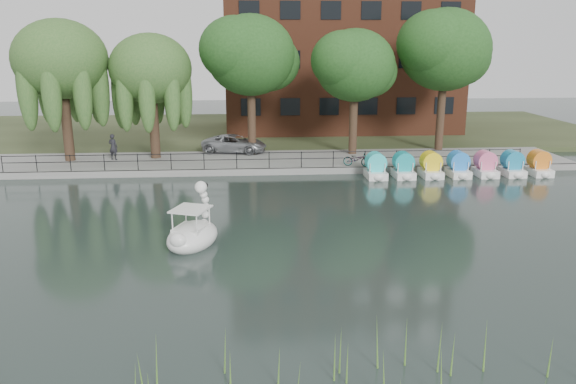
{
  "coord_description": "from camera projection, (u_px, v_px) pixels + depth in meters",
  "views": [
    {
      "loc": [
        -1.29,
        -20.74,
        7.93
      ],
      "look_at": [
        0.5,
        4.0,
        1.3
      ],
      "focal_mm": 35.0,
      "sensor_mm": 36.0,
      "label": 1
    }
  ],
  "objects": [
    {
      "name": "broadleaf_far",
      "position": [
        445.0,
        50.0,
        38.91
      ],
      "size": [
        6.3,
        6.3,
        9.71
      ],
      "color": "#473323",
      "rests_on": "promenade"
    },
    {
      "name": "ground_plane",
      "position": [
        283.0,
        250.0,
        22.12
      ],
      "size": [
        120.0,
        120.0,
        0.0
      ],
      "primitive_type": "plane",
      "color": "#303F3C"
    },
    {
      "name": "reed_bank",
      "position": [
        395.0,
        370.0,
        12.95
      ],
      "size": [
        24.0,
        2.4,
        1.2
      ],
      "color": "#669938",
      "rests_on": "ground_plane"
    },
    {
      "name": "land_strip",
      "position": [
        262.0,
        130.0,
        50.98
      ],
      "size": [
        60.0,
        22.0,
        0.36
      ],
      "primitive_type": "cube",
      "color": "#47512D",
      "rests_on": "ground_plane"
    },
    {
      "name": "willow_mid",
      "position": [
        151.0,
        69.0,
        36.36
      ],
      "size": [
        5.32,
        5.32,
        8.15
      ],
      "color": "#473323",
      "rests_on": "promenade"
    },
    {
      "name": "minivan",
      "position": [
        235.0,
        142.0,
        39.46
      ],
      "size": [
        3.45,
        5.56,
        1.44
      ],
      "primitive_type": "imported",
      "rotation": [
        0.0,
        0.0,
        1.35
      ],
      "color": "gray",
      "rests_on": "promenade"
    },
    {
      "name": "pedal_boat_row",
      "position": [
        458.0,
        167.0,
        34.16
      ],
      "size": [
        11.35,
        1.7,
        1.4
      ],
      "color": "white",
      "rests_on": "ground_plane"
    },
    {
      "name": "pedestrian",
      "position": [
        113.0,
        145.0,
        36.93
      ],
      "size": [
        0.84,
        0.71,
        1.98
      ],
      "primitive_type": "imported",
      "rotation": [
        0.0,
        0.0,
        2.78
      ],
      "color": "black",
      "rests_on": "promenade"
    },
    {
      "name": "kerb",
      "position": [
        269.0,
        172.0,
        34.64
      ],
      "size": [
        40.0,
        0.25,
        0.4
      ],
      "primitive_type": "cube",
      "color": "gray",
      "rests_on": "ground_plane"
    },
    {
      "name": "railing",
      "position": [
        269.0,
        156.0,
        34.59
      ],
      "size": [
        32.0,
        0.05,
        1.0
      ],
      "color": "black",
      "rests_on": "promenade"
    },
    {
      "name": "willow_left",
      "position": [
        60.0,
        60.0,
        35.33
      ],
      "size": [
        5.88,
        5.88,
        9.01
      ],
      "color": "#473323",
      "rests_on": "promenade"
    },
    {
      "name": "broadleaf_center",
      "position": [
        251.0,
        56.0,
        37.57
      ],
      "size": [
        6.0,
        6.0,
        9.25
      ],
      "color": "#473323",
      "rests_on": "promenade"
    },
    {
      "name": "swan_boat",
      "position": [
        193.0,
        232.0,
        22.67
      ],
      "size": [
        2.7,
        3.31,
        2.42
      ],
      "rotation": [
        0.0,
        0.0,
        -0.37
      ],
      "color": "white",
      "rests_on": "ground_plane"
    },
    {
      "name": "apartment_building",
      "position": [
        341.0,
        25.0,
        49.07
      ],
      "size": [
        20.0,
        10.07,
        18.0
      ],
      "color": "#4C1E16",
      "rests_on": "land_strip"
    },
    {
      "name": "broadleaf_right",
      "position": [
        355.0,
        66.0,
        37.75
      ],
      "size": [
        5.4,
        5.4,
        8.32
      ],
      "color": "#473323",
      "rests_on": "promenade"
    },
    {
      "name": "promenade",
      "position": [
        268.0,
        162.0,
        37.48
      ],
      "size": [
        40.0,
        6.0,
        0.4
      ],
      "primitive_type": "cube",
      "color": "gray",
      "rests_on": "ground_plane"
    },
    {
      "name": "bicycle",
      "position": [
        357.0,
        158.0,
        35.1
      ],
      "size": [
        1.16,
        1.82,
        1.0
      ],
      "primitive_type": "imported",
      "rotation": [
        0.0,
        0.0,
        1.22
      ],
      "color": "gray",
      "rests_on": "promenade"
    }
  ]
}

